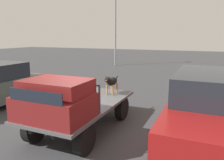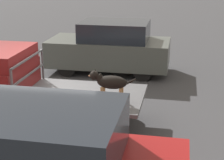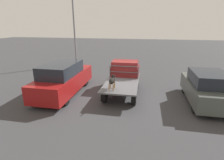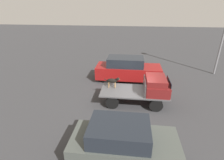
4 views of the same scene
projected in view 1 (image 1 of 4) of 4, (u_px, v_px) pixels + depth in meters
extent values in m
plane|color=#38383A|center=(84.00, 129.00, 6.83)|extent=(80.00, 80.00, 0.00)
cylinder|color=black|center=(84.00, 139.00, 5.31)|extent=(0.77, 0.24, 0.77)
cylinder|color=black|center=(34.00, 128.00, 5.93)|extent=(0.77, 0.24, 0.77)
cylinder|color=black|center=(122.00, 108.00, 7.58)|extent=(0.77, 0.24, 0.77)
cylinder|color=black|center=(83.00, 103.00, 8.20)|extent=(0.77, 0.24, 0.77)
cube|color=black|center=(93.00, 110.00, 6.57)|extent=(3.75, 0.10, 0.18)
cube|color=black|center=(74.00, 107.00, 6.83)|extent=(3.75, 0.10, 0.18)
cube|color=#4C4C4F|center=(83.00, 105.00, 6.68)|extent=(4.08, 1.90, 0.08)
cube|color=maroon|center=(55.00, 107.00, 5.42)|extent=(1.33, 1.78, 0.60)
cube|color=maroon|center=(56.00, 87.00, 5.41)|extent=(1.13, 1.64, 0.37)
cube|color=black|center=(35.00, 97.00, 4.74)|extent=(0.02, 1.46, 0.27)
cube|color=#4C4C4F|center=(99.00, 99.00, 5.72)|extent=(0.04, 0.04, 0.78)
cube|color=#4C4C4F|center=(47.00, 93.00, 6.40)|extent=(0.04, 0.04, 0.78)
cube|color=#4C4C4F|center=(71.00, 83.00, 5.99)|extent=(0.04, 1.74, 0.04)
cube|color=#4C4C4F|center=(72.00, 96.00, 6.06)|extent=(0.04, 1.74, 0.04)
cylinder|color=#9E7547|center=(113.00, 90.00, 7.54)|extent=(0.06, 0.06, 0.35)
cylinder|color=#9E7547|center=(107.00, 90.00, 7.63)|extent=(0.06, 0.06, 0.35)
cylinder|color=#9E7547|center=(117.00, 88.00, 7.90)|extent=(0.06, 0.06, 0.35)
cylinder|color=#9E7547|center=(111.00, 87.00, 7.98)|extent=(0.06, 0.06, 0.35)
ellipsoid|color=black|center=(112.00, 81.00, 7.71)|extent=(0.64, 0.29, 0.29)
sphere|color=#9E7547|center=(110.00, 84.00, 7.56)|extent=(0.13, 0.13, 0.13)
cylinder|color=black|center=(109.00, 81.00, 7.45)|extent=(0.20, 0.16, 0.20)
sphere|color=black|center=(108.00, 80.00, 7.34)|extent=(0.20, 0.20, 0.20)
cone|color=#9E7547|center=(106.00, 81.00, 7.27)|extent=(0.11, 0.11, 0.11)
cone|color=black|center=(109.00, 77.00, 7.32)|extent=(0.06, 0.08, 0.10)
cone|color=black|center=(106.00, 77.00, 7.36)|extent=(0.06, 0.08, 0.10)
cylinder|color=black|center=(116.00, 79.00, 8.04)|extent=(0.27, 0.04, 0.18)
cylinder|color=black|center=(30.00, 94.00, 9.69)|extent=(0.60, 0.20, 0.60)
cylinder|color=black|center=(5.00, 91.00, 10.30)|extent=(0.60, 0.20, 0.60)
cylinder|color=black|center=(164.00, 156.00, 4.73)|extent=(0.60, 0.20, 0.60)
cylinder|color=black|center=(181.00, 111.00, 7.55)|extent=(0.60, 0.20, 0.60)
cube|color=maroon|center=(206.00, 118.00, 5.74)|extent=(5.06, 1.85, 0.96)
cube|color=#1E232B|center=(209.00, 85.00, 5.81)|extent=(2.78, 1.67, 0.70)
cylinder|color=gray|center=(115.00, 28.00, 20.83)|extent=(0.16, 0.16, 7.17)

